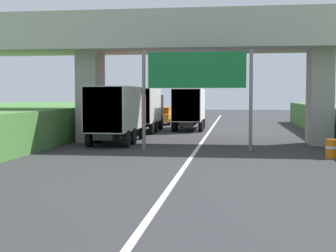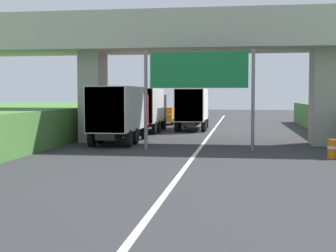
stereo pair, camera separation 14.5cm
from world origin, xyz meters
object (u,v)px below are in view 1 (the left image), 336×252
object	(u,v)px
truck_red	(117,111)
car_orange	(163,116)
truck_black	(143,108)
construction_barrel_5	(332,148)
truck_silver	(190,107)
overhead_highway_sign	(197,76)

from	to	relation	value
truck_red	car_orange	xyz separation A→B (m)	(-0.03, 18.82, -1.08)
truck_black	truck_red	size ratio (longest dim) A/B	1.00
car_orange	construction_barrel_5	bearing A→B (deg)	-64.58
truck_silver	truck_red	distance (m)	12.28
truck_black	truck_silver	world-z (taller)	same
car_orange	truck_red	bearing A→B (deg)	-89.91
truck_red	car_orange	bearing A→B (deg)	90.09
construction_barrel_5	car_orange	bearing A→B (deg)	115.42
overhead_highway_sign	truck_red	bearing A→B (deg)	148.66
car_orange	construction_barrel_5	distance (m)	27.02
overhead_highway_sign	truck_silver	world-z (taller)	overhead_highway_sign
overhead_highway_sign	truck_silver	distance (m)	15.13
overhead_highway_sign	car_orange	size ratio (longest dim) A/B	1.43
truck_silver	truck_red	size ratio (longest dim) A/B	1.00
truck_red	construction_barrel_5	xyz separation A→B (m)	(11.57, -5.58, -1.47)
car_orange	construction_barrel_5	world-z (taller)	car_orange
truck_black	construction_barrel_5	bearing A→B (deg)	-51.16
truck_silver	car_orange	size ratio (longest dim) A/B	1.78
truck_silver	car_orange	xyz separation A→B (m)	(-3.36, 7.00, -1.08)
overhead_highway_sign	truck_red	size ratio (longest dim) A/B	0.81
truck_black	car_orange	xyz separation A→B (m)	(0.07, 9.91, -1.08)
car_orange	construction_barrel_5	size ratio (longest dim) A/B	4.56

